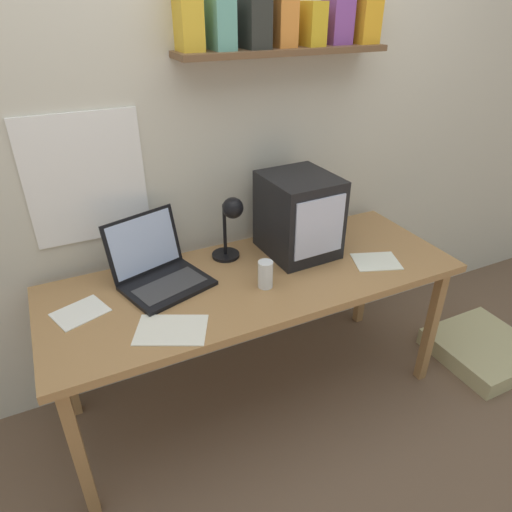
{
  "coord_description": "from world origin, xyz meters",
  "views": [
    {
      "loc": [
        -0.73,
        -1.51,
        1.77
      ],
      "look_at": [
        0.0,
        0.0,
        0.81
      ],
      "focal_mm": 32.0,
      "sensor_mm": 36.0,
      "label": 1
    }
  ],
  "objects_px": {
    "desk_lamp": "(231,220)",
    "laptop": "(157,267)",
    "printed_handout": "(80,312)",
    "loose_paper_near_laptop": "(376,261)",
    "crt_monitor": "(299,215)",
    "loose_paper_near_monitor": "(171,330)",
    "juice_glass": "(265,276)",
    "corner_desk": "(256,287)",
    "floor_cushion": "(483,349)"
  },
  "relations": [
    {
      "from": "juice_glass",
      "to": "floor_cushion",
      "type": "height_order",
      "value": "juice_glass"
    },
    {
      "from": "desk_lamp",
      "to": "printed_handout",
      "type": "bearing_deg",
      "value": 168.19
    },
    {
      "from": "loose_paper_near_laptop",
      "to": "crt_monitor",
      "type": "bearing_deg",
      "value": 137.56
    },
    {
      "from": "laptop",
      "to": "juice_glass",
      "type": "bearing_deg",
      "value": -48.77
    },
    {
      "from": "laptop",
      "to": "juice_glass",
      "type": "distance_m",
      "value": 0.46
    },
    {
      "from": "corner_desk",
      "to": "juice_glass",
      "type": "relative_size",
      "value": 15.25
    },
    {
      "from": "crt_monitor",
      "to": "printed_handout",
      "type": "relative_size",
      "value": 1.63
    },
    {
      "from": "crt_monitor",
      "to": "laptop",
      "type": "height_order",
      "value": "crt_monitor"
    },
    {
      "from": "desk_lamp",
      "to": "laptop",
      "type": "bearing_deg",
      "value": 163.27
    },
    {
      "from": "desk_lamp",
      "to": "loose_paper_near_laptop",
      "type": "height_order",
      "value": "desk_lamp"
    },
    {
      "from": "printed_handout",
      "to": "floor_cushion",
      "type": "height_order",
      "value": "printed_handout"
    },
    {
      "from": "juice_glass",
      "to": "floor_cushion",
      "type": "relative_size",
      "value": 0.24
    },
    {
      "from": "juice_glass",
      "to": "loose_paper_near_laptop",
      "type": "xyz_separation_m",
      "value": [
        0.55,
        -0.04,
        -0.05
      ]
    },
    {
      "from": "corner_desk",
      "to": "floor_cushion",
      "type": "distance_m",
      "value": 1.44
    },
    {
      "from": "laptop",
      "to": "juice_glass",
      "type": "relative_size",
      "value": 3.51
    },
    {
      "from": "crt_monitor",
      "to": "desk_lamp",
      "type": "distance_m",
      "value": 0.32
    },
    {
      "from": "printed_handout",
      "to": "floor_cushion",
      "type": "distance_m",
      "value": 2.13
    },
    {
      "from": "crt_monitor",
      "to": "floor_cushion",
      "type": "distance_m",
      "value": 1.37
    },
    {
      "from": "printed_handout",
      "to": "desk_lamp",
      "type": "bearing_deg",
      "value": 10.26
    },
    {
      "from": "laptop",
      "to": "floor_cushion",
      "type": "relative_size",
      "value": 0.84
    },
    {
      "from": "corner_desk",
      "to": "crt_monitor",
      "type": "height_order",
      "value": "crt_monitor"
    },
    {
      "from": "loose_paper_near_monitor",
      "to": "printed_handout",
      "type": "bearing_deg",
      "value": 138.38
    },
    {
      "from": "loose_paper_near_laptop",
      "to": "loose_paper_near_monitor",
      "type": "distance_m",
      "value": 0.99
    },
    {
      "from": "loose_paper_near_laptop",
      "to": "floor_cushion",
      "type": "relative_size",
      "value": 0.49
    },
    {
      "from": "desk_lamp",
      "to": "crt_monitor",
      "type": "bearing_deg",
      "value": -32.66
    },
    {
      "from": "desk_lamp",
      "to": "printed_handout",
      "type": "height_order",
      "value": "desk_lamp"
    },
    {
      "from": "loose_paper_near_monitor",
      "to": "juice_glass",
      "type": "bearing_deg",
      "value": 14.06
    },
    {
      "from": "loose_paper_near_monitor",
      "to": "floor_cushion",
      "type": "bearing_deg",
      "value": -3.52
    },
    {
      "from": "desk_lamp",
      "to": "loose_paper_near_laptop",
      "type": "bearing_deg",
      "value": -49.82
    },
    {
      "from": "crt_monitor",
      "to": "floor_cushion",
      "type": "height_order",
      "value": "crt_monitor"
    },
    {
      "from": "printed_handout",
      "to": "loose_paper_near_monitor",
      "type": "bearing_deg",
      "value": -41.62
    },
    {
      "from": "desk_lamp",
      "to": "juice_glass",
      "type": "distance_m",
      "value": 0.31
    },
    {
      "from": "laptop",
      "to": "floor_cushion",
      "type": "bearing_deg",
      "value": -32.83
    },
    {
      "from": "laptop",
      "to": "loose_paper_near_monitor",
      "type": "height_order",
      "value": "laptop"
    },
    {
      "from": "crt_monitor",
      "to": "loose_paper_near_monitor",
      "type": "height_order",
      "value": "crt_monitor"
    },
    {
      "from": "desk_lamp",
      "to": "loose_paper_near_monitor",
      "type": "height_order",
      "value": "desk_lamp"
    },
    {
      "from": "printed_handout",
      "to": "crt_monitor",
      "type": "bearing_deg",
      "value": 3.76
    },
    {
      "from": "laptop",
      "to": "printed_handout",
      "type": "height_order",
      "value": "laptop"
    },
    {
      "from": "printed_handout",
      "to": "loose_paper_near_monitor",
      "type": "xyz_separation_m",
      "value": [
        0.29,
        -0.25,
        0.0
      ]
    },
    {
      "from": "corner_desk",
      "to": "desk_lamp",
      "type": "relative_size",
      "value": 5.83
    },
    {
      "from": "corner_desk",
      "to": "loose_paper_near_laptop",
      "type": "distance_m",
      "value": 0.57
    },
    {
      "from": "juice_glass",
      "to": "desk_lamp",
      "type": "bearing_deg",
      "value": 97.59
    },
    {
      "from": "desk_lamp",
      "to": "floor_cushion",
      "type": "bearing_deg",
      "value": -42.39
    },
    {
      "from": "loose_paper_near_laptop",
      "to": "floor_cushion",
      "type": "height_order",
      "value": "loose_paper_near_laptop"
    },
    {
      "from": "corner_desk",
      "to": "printed_handout",
      "type": "distance_m",
      "value": 0.73
    },
    {
      "from": "desk_lamp",
      "to": "juice_glass",
      "type": "bearing_deg",
      "value": -104.47
    },
    {
      "from": "printed_handout",
      "to": "corner_desk",
      "type": "bearing_deg",
      "value": -4.29
    },
    {
      "from": "corner_desk",
      "to": "laptop",
      "type": "bearing_deg",
      "value": 159.64
    },
    {
      "from": "desk_lamp",
      "to": "loose_paper_near_monitor",
      "type": "distance_m",
      "value": 0.59
    },
    {
      "from": "desk_lamp",
      "to": "loose_paper_near_laptop",
      "type": "distance_m",
      "value": 0.69
    }
  ]
}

